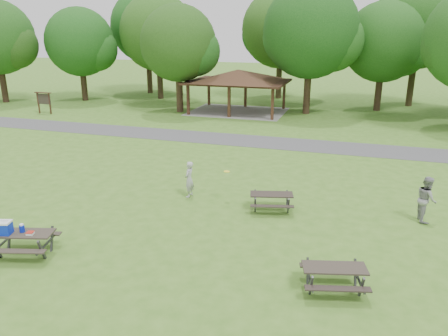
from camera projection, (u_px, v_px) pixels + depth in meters
The scene contains 18 objects.
ground at pixel (167, 229), 16.55m from camera, with size 160.00×160.00×0.00m, color #427220.
asphalt_path at pixel (255, 141), 29.25m from camera, with size 120.00×3.20×0.02m, color #464648.
pavilion at pixel (238, 77), 38.53m from camera, with size 8.60×7.01×3.76m.
notice_board at pixel (44, 99), 38.20m from camera, with size 1.60×0.30×1.88m.
tree_row_b at pixel (81, 44), 43.95m from camera, with size 7.14×6.80×9.28m.
tree_row_c at pixel (159, 35), 44.85m from camera, with size 8.19×7.80×10.67m.
tree_row_d at pixel (179, 46), 37.77m from camera, with size 6.93×6.60×9.27m.
tree_row_e at pixel (312, 34), 36.57m from camera, with size 8.40×8.00×11.02m.
tree_row_f at pixel (385, 45), 38.33m from camera, with size 7.35×7.00×9.55m.
tree_deep_a at pixel (148, 29), 48.70m from camera, with size 8.40×8.00×11.38m.
tree_deep_b at pixel (282, 31), 44.95m from camera, with size 8.40×8.00×11.13m.
tree_deep_c at pixel (420, 25), 40.15m from camera, with size 8.82×8.40×11.90m.
picnic_table_near at pixel (17, 234), 14.44m from camera, with size 2.28×2.01×1.34m.
picnic_table_middle at pixel (272, 198), 18.09m from camera, with size 2.05×1.80×0.76m.
picnic_table_far at pixel (334, 273), 12.53m from camera, with size 2.13×1.87×0.79m.
frisbee_in_flight at pixel (227, 171), 18.91m from camera, with size 0.28×0.28×0.02m.
frisbee_thrower at pixel (189, 179), 19.50m from camera, with size 0.60×0.39×1.64m, color #ACACAF.
frisbee_catcher at pixel (426, 199), 17.01m from camera, with size 0.89×0.69×1.83m, color gray.
Camera 1 is at (6.57, -13.69, 7.30)m, focal length 35.00 mm.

